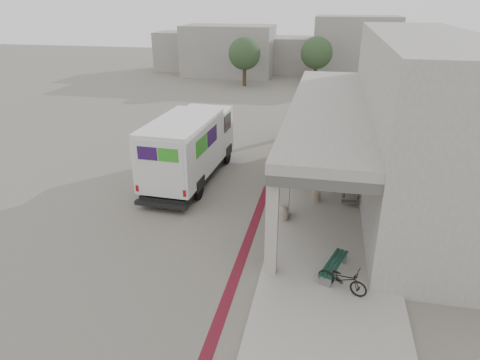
% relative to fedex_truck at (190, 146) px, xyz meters
% --- Properties ---
extents(ground, '(120.00, 120.00, 0.00)m').
position_rel_fedex_truck_xyz_m(ground, '(2.85, -3.56, -1.75)').
color(ground, slate).
rests_on(ground, ground).
extents(bike_lane_stripe, '(0.35, 40.00, 0.01)m').
position_rel_fedex_truck_xyz_m(bike_lane_stripe, '(3.85, -1.56, -1.74)').
color(bike_lane_stripe, maroon).
rests_on(bike_lane_stripe, ground).
extents(sidewalk, '(4.40, 28.00, 0.12)m').
position_rel_fedex_truck_xyz_m(sidewalk, '(6.85, -3.56, -1.69)').
color(sidewalk, '#A29A91').
rests_on(sidewalk, ground).
extents(transit_building, '(7.60, 17.00, 7.00)m').
position_rel_fedex_truck_xyz_m(transit_building, '(9.68, 0.94, 1.65)').
color(transit_building, gray).
rests_on(transit_building, ground).
extents(distant_backdrop, '(28.00, 10.00, 6.50)m').
position_rel_fedex_truck_xyz_m(distant_backdrop, '(0.01, 32.33, 0.96)').
color(distant_backdrop, gray).
rests_on(distant_backdrop, ground).
extents(tree_left, '(3.20, 3.20, 4.80)m').
position_rel_fedex_truck_xyz_m(tree_left, '(-2.15, 24.44, 1.43)').
color(tree_left, '#38281C').
rests_on(tree_left, ground).
extents(tree_mid, '(3.20, 3.20, 4.80)m').
position_rel_fedex_truck_xyz_m(tree_mid, '(4.85, 26.44, 1.43)').
color(tree_mid, '#38281C').
rests_on(tree_mid, ground).
extents(tree_right, '(3.20, 3.20, 4.80)m').
position_rel_fedex_truck_xyz_m(tree_right, '(12.85, 25.44, 1.43)').
color(tree_right, '#38281C').
rests_on(tree_right, ground).
extents(fedex_truck, '(2.74, 7.79, 3.28)m').
position_rel_fedex_truck_xyz_m(fedex_truck, '(0.00, 0.00, 0.00)').
color(fedex_truck, black).
rests_on(fedex_truck, ground).
extents(bench, '(0.94, 1.82, 0.42)m').
position_rel_fedex_truck_xyz_m(bench, '(6.96, -6.79, -1.33)').
color(bench, slate).
rests_on(bench, sidewalk).
extents(bollard_near, '(0.39, 0.39, 0.59)m').
position_rel_fedex_truck_xyz_m(bollard_near, '(4.95, -3.47, -1.33)').
color(bollard_near, gray).
rests_on(bollard_near, sidewalk).
extents(bollard_far, '(0.38, 0.38, 0.57)m').
position_rel_fedex_truck_xyz_m(bollard_far, '(6.17, -1.43, -1.34)').
color(bollard_far, tan).
rests_on(bollard_far, sidewalk).
extents(utility_cabinet, '(0.58, 0.73, 1.15)m').
position_rel_fedex_truck_xyz_m(utility_cabinet, '(7.15, 0.52, -1.05)').
color(utility_cabinet, slate).
rests_on(utility_cabinet, sidewalk).
extents(bicycle_black, '(1.65, 1.10, 0.82)m').
position_rel_fedex_truck_xyz_m(bicycle_black, '(7.22, -7.61, -1.22)').
color(bicycle_black, black).
rests_on(bicycle_black, sidewalk).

